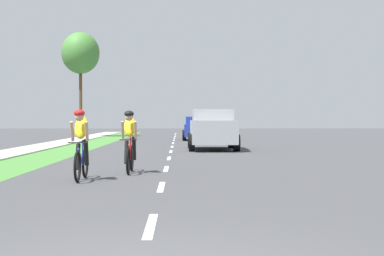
{
  "coord_description": "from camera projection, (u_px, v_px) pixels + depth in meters",
  "views": [
    {
      "loc": [
        0.37,
        -5.07,
        1.37
      ],
      "look_at": [
        0.9,
        20.21,
        0.98
      ],
      "focal_mm": 55.09,
      "sensor_mm": 36.0,
      "label": 1
    }
  ],
  "objects": [
    {
      "name": "grass_verge",
      "position": [
        65.0,
        151.0,
        24.98
      ],
      "size": [
        1.98,
        70.0,
        0.01
      ],
      "primitive_type": "cube",
      "color": "#478438",
      "rests_on": "ground_plane"
    },
    {
      "name": "cyclist_trailing",
      "position": [
        130.0,
        141.0,
        14.9
      ],
      "size": [
        0.42,
        1.72,
        1.58
      ],
      "color": "black",
      "rests_on": "ground_plane"
    },
    {
      "name": "cyclist_lead",
      "position": [
        81.0,
        144.0,
        13.14
      ],
      "size": [
        0.42,
        1.72,
        1.58
      ],
      "color": "black",
      "rests_on": "ground_plane"
    },
    {
      "name": "lane_markings_center",
      "position": [
        172.0,
        147.0,
        29.07
      ],
      "size": [
        0.12,
        53.49,
        0.01
      ],
      "color": "white",
      "rests_on": "ground_plane"
    },
    {
      "name": "suv_silver",
      "position": [
        212.0,
        128.0,
        26.27
      ],
      "size": [
        2.15,
        4.7,
        1.79
      ],
      "color": "#A5A8AD",
      "rests_on": "ground_plane"
    },
    {
      "name": "sidewalk_concrete",
      "position": [
        21.0,
        151.0,
        24.94
      ],
      "size": [
        1.72,
        70.0,
        0.1
      ],
      "primitive_type": "cube",
      "color": "#B2ADA3",
      "rests_on": "ground_plane"
    },
    {
      "name": "ground_plane",
      "position": [
        171.0,
        151.0,
        25.07
      ],
      "size": [
        120.0,
        120.0,
        0.0
      ],
      "primitive_type": "plane",
      "color": "#424244"
    },
    {
      "name": "sedan_blue",
      "position": [
        198.0,
        128.0,
        38.26
      ],
      "size": [
        1.98,
        4.3,
        1.52
      ],
      "color": "#23389E",
      "rests_on": "ground_plane"
    },
    {
      "name": "street_tree_far",
      "position": [
        81.0,
        53.0,
        45.45
      ],
      "size": [
        2.92,
        2.92,
        8.09
      ],
      "color": "brown",
      "rests_on": "ground_plane"
    }
  ]
}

